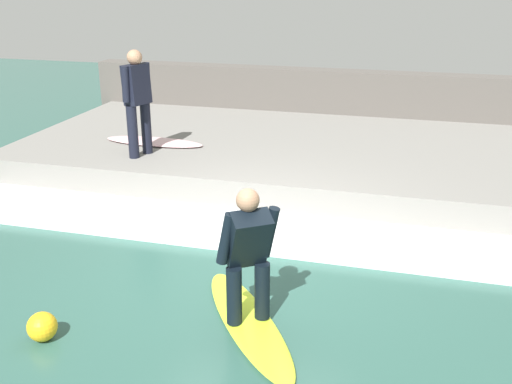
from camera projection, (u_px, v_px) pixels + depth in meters
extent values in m
plane|color=#2D564C|center=(245.00, 261.00, 7.14)|extent=(28.00, 28.00, 0.00)
cube|color=slate|center=(302.00, 157.00, 10.25)|extent=(4.40, 9.53, 0.50)
cube|color=#544F49|center=(326.00, 103.00, 12.32)|extent=(0.50, 10.01, 1.35)
cube|color=white|center=(261.00, 231.00, 7.81)|extent=(1.16, 9.06, 0.11)
ellipsoid|color=#BFE02D|center=(248.00, 322.00, 5.85)|extent=(1.98, 1.57, 0.06)
cylinder|color=black|center=(234.00, 296.00, 5.69)|extent=(0.15, 0.15, 0.58)
cylinder|color=black|center=(262.00, 291.00, 5.78)|extent=(0.15, 0.15, 0.58)
cube|color=black|center=(248.00, 239.00, 5.53)|extent=(0.57, 0.55, 0.61)
sphere|color=#A87A5B|center=(248.00, 200.00, 5.40)|extent=(0.22, 0.22, 0.22)
cylinder|color=black|center=(226.00, 239.00, 5.45)|extent=(0.11, 0.20, 0.51)
cylinder|color=black|center=(269.00, 232.00, 5.59)|extent=(0.11, 0.20, 0.51)
cylinder|color=black|center=(146.00, 128.00, 9.45)|extent=(0.16, 0.16, 0.82)
cylinder|color=black|center=(133.00, 132.00, 9.22)|extent=(0.16, 0.16, 0.82)
cube|color=black|center=(136.00, 84.00, 9.09)|extent=(0.45, 0.37, 0.61)
sphere|color=#A87A5B|center=(134.00, 57.00, 8.94)|extent=(0.23, 0.23, 0.23)
cylinder|color=black|center=(146.00, 80.00, 9.25)|extent=(0.11, 0.13, 0.53)
cylinder|color=black|center=(126.00, 84.00, 8.90)|extent=(0.11, 0.13, 0.53)
ellipsoid|color=beige|center=(154.00, 142.00, 10.11)|extent=(0.58, 1.77, 0.06)
sphere|color=yellow|center=(42.00, 327.00, 5.58)|extent=(0.28, 0.28, 0.28)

